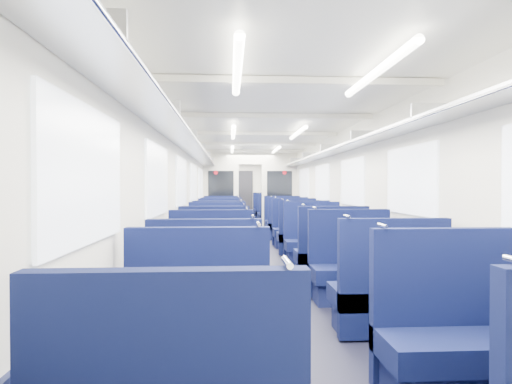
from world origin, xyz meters
The scene contains 39 objects.
floor centered at (0.00, 0.00, 0.00)m, with size 2.80×18.00×0.01m, color black.
ceiling centered at (0.00, 0.00, 2.35)m, with size 2.80×18.00×0.01m, color white.
wall_left centered at (-1.40, 0.00, 1.18)m, with size 0.02×18.00×2.35m, color silver.
dado_left centered at (-1.39, 0.00, 0.35)m, with size 0.03×17.90×0.70m, color #11173A.
wall_right centered at (1.40, 0.00, 1.18)m, with size 0.02×18.00×2.35m, color silver.
dado_right centered at (1.39, 0.00, 0.35)m, with size 0.03×17.90×0.70m, color #11173A.
wall_far centered at (0.00, 9.00, 1.18)m, with size 2.80×0.02×2.35m, color silver.
luggage_rack_left centered at (-1.21, 0.00, 1.97)m, with size 0.36×17.40×0.18m.
luggage_rack_right centered at (1.21, 0.00, 1.97)m, with size 0.36×17.40×0.18m.
windows centered at (0.00, -0.46, 1.42)m, with size 2.78×15.60×0.75m.
ceiling_fittings centered at (0.00, -0.26, 2.29)m, with size 2.70×16.06×0.11m.
end_door centered at (0.00, 8.94, 1.00)m, with size 0.75×0.06×2.00m, color black.
bulkhead centered at (0.00, 3.13, 1.23)m, with size 2.80×0.10×2.35m.
seat_2 centered at (-0.83, -7.03, 0.34)m, with size 0.99×0.55×1.11m.
seat_3 centered at (0.83, -7.20, 0.34)m, with size 0.99×0.55×1.11m.
seat_4 centered at (-0.83, -6.02, 0.34)m, with size 0.99×0.55×1.11m.
seat_5 centered at (0.83, -6.04, 0.34)m, with size 0.99×0.55×1.11m.
seat_6 centered at (-0.83, -4.89, 0.34)m, with size 0.99×0.55×1.11m.
seat_7 centered at (0.83, -4.85, 0.34)m, with size 0.99×0.55×1.11m.
seat_8 centered at (-0.83, -3.66, 0.34)m, with size 0.99×0.55×1.11m.
seat_9 centered at (0.83, -3.79, 0.34)m, with size 0.99×0.55×1.11m.
seat_10 centered at (-0.83, -2.41, 0.34)m, with size 0.99×0.55×1.11m.
seat_11 centered at (0.83, -2.42, 0.34)m, with size 0.99×0.55×1.11m.
seat_12 centered at (-0.83, -1.43, 0.34)m, with size 0.99×0.55×1.11m.
seat_13 centered at (0.83, -1.40, 0.34)m, with size 0.99×0.55×1.11m.
seat_14 centered at (-0.83, -0.21, 0.34)m, with size 0.99×0.55×1.11m.
seat_15 centered at (0.83, -0.32, 0.34)m, with size 0.99×0.55×1.11m.
seat_16 centered at (-0.83, 0.84, 0.34)m, with size 0.99×0.55×1.11m.
seat_17 centered at (0.83, 0.98, 0.34)m, with size 0.99×0.55×1.11m.
seat_18 centered at (-0.83, 2.03, 0.34)m, with size 0.99×0.55×1.11m.
seat_19 centered at (0.83, 1.96, 0.34)m, with size 0.99×0.55×1.11m.
seat_20 centered at (-0.83, 4.01, 0.34)m, with size 0.99×0.55×1.11m.
seat_21 centered at (0.83, 4.16, 0.34)m, with size 0.99×0.55×1.11m.
seat_22 centered at (-0.83, 5.25, 0.34)m, with size 0.99×0.55×1.11m.
seat_23 centered at (0.83, 5.16, 0.34)m, with size 0.99×0.55×1.11m.
seat_24 centered at (-0.83, 6.41, 0.34)m, with size 0.99×0.55×1.11m.
seat_25 centered at (0.83, 6.31, 0.34)m, with size 0.99×0.55×1.11m.
seat_26 centered at (-0.83, 7.50, 0.34)m, with size 0.99×0.55×1.11m.
seat_27 centered at (0.83, 7.67, 0.34)m, with size 0.99×0.55×1.11m.
Camera 1 is at (-0.61, -9.92, 1.36)m, focal length 30.68 mm.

